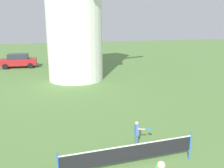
{
  "coord_description": "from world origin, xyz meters",
  "views": [
    {
      "loc": [
        -2.67,
        -4.55,
        4.95
      ],
      "look_at": [
        0.12,
        4.28,
        2.61
      ],
      "focal_mm": 38.83,
      "sensor_mm": 36.0,
      "label": 1
    }
  ],
  "objects_px": {
    "parked_car_red": "(18,61)",
    "parked_car_green": "(68,58)",
    "player_far": "(137,132)",
    "tennis_net": "(130,153)"
  },
  "relations": [
    {
      "from": "player_far",
      "to": "parked_car_red",
      "type": "relative_size",
      "value": 0.27
    },
    {
      "from": "tennis_net",
      "to": "player_far",
      "type": "distance_m",
      "value": 1.87
    },
    {
      "from": "parked_car_red",
      "to": "parked_car_green",
      "type": "bearing_deg",
      "value": 5.04
    },
    {
      "from": "tennis_net",
      "to": "player_far",
      "type": "xyz_separation_m",
      "value": [
        0.97,
        1.59,
        -0.07
      ]
    },
    {
      "from": "parked_car_green",
      "to": "tennis_net",
      "type": "bearing_deg",
      "value": -92.51
    },
    {
      "from": "parked_car_red",
      "to": "player_far",
      "type": "bearing_deg",
      "value": -74.74
    },
    {
      "from": "player_far",
      "to": "tennis_net",
      "type": "bearing_deg",
      "value": -121.25
    },
    {
      "from": "player_far",
      "to": "parked_car_red",
      "type": "bearing_deg",
      "value": 105.26
    },
    {
      "from": "parked_car_red",
      "to": "parked_car_green",
      "type": "relative_size",
      "value": 0.99
    },
    {
      "from": "tennis_net",
      "to": "player_far",
      "type": "relative_size",
      "value": 4.52
    }
  ]
}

